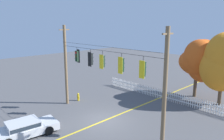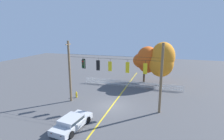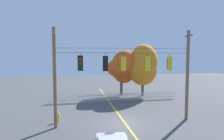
# 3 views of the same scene
# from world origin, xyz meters

# --- Properties ---
(ground) EXTENTS (80.00, 80.00, 0.00)m
(ground) POSITION_xyz_m (0.00, 0.00, 0.00)
(ground) COLOR #4C4C4F
(lane_centerline_stripe) EXTENTS (0.16, 36.00, 0.01)m
(lane_centerline_stripe) POSITION_xyz_m (0.00, 0.00, 0.00)
(lane_centerline_stripe) COLOR gold
(lane_centerline_stripe) RESTS_ON ground
(signal_support_span) EXTENTS (11.46, 1.10, 7.81)m
(signal_support_span) POSITION_xyz_m (0.00, -0.00, 3.98)
(signal_support_span) COLOR brown
(signal_support_span) RESTS_ON ground
(traffic_signal_northbound_primary) EXTENTS (0.43, 0.38, 1.41)m
(traffic_signal_northbound_primary) POSITION_xyz_m (-3.64, 0.01, 5.05)
(traffic_signal_northbound_primary) COLOR black
(traffic_signal_southbound_primary) EXTENTS (0.43, 0.38, 1.46)m
(traffic_signal_southbound_primary) POSITION_xyz_m (-1.67, -0.01, 5.01)
(traffic_signal_southbound_primary) COLOR black
(traffic_signal_northbound_secondary) EXTENTS (0.43, 0.38, 1.45)m
(traffic_signal_northbound_secondary) POSITION_xyz_m (-0.18, -0.01, 4.98)
(traffic_signal_northbound_secondary) COLOR black
(traffic_signal_eastbound_side) EXTENTS (0.43, 0.38, 1.50)m
(traffic_signal_eastbound_side) POSITION_xyz_m (1.89, -0.01, 4.98)
(traffic_signal_eastbound_side) COLOR black
(traffic_signal_westbound_side) EXTENTS (0.43, 0.38, 1.50)m
(traffic_signal_westbound_side) POSITION_xyz_m (3.85, -0.01, 4.97)
(traffic_signal_westbound_side) COLOR black
(white_picket_fence) EXTENTS (15.95, 0.06, 1.06)m
(white_picket_fence) POSITION_xyz_m (0.78, 7.98, 0.53)
(white_picket_fence) COLOR white
(white_picket_fence) RESTS_ON ground
(autumn_maple_near_fence) EXTENTS (4.37, 3.95, 6.36)m
(autumn_maple_near_fence) POSITION_xyz_m (2.69, 11.42, 4.09)
(autumn_maple_near_fence) COLOR brown
(autumn_maple_near_fence) RESTS_ON ground
(autumn_maple_mid) EXTENTS (4.12, 3.76, 7.19)m
(autumn_maple_mid) POSITION_xyz_m (5.36, 10.50, 4.30)
(autumn_maple_mid) COLOR brown
(autumn_maple_mid) RESTS_ON ground
(parked_car) EXTENTS (2.37, 4.67, 1.15)m
(parked_car) POSITION_xyz_m (-2.11, -5.82, 0.61)
(parked_car) COLOR #B7BABF
(parked_car) RESTS_ON ground
(fire_hydrant) EXTENTS (0.38, 0.22, 0.82)m
(fire_hydrant) POSITION_xyz_m (-5.50, 1.28, 0.40)
(fire_hydrant) COLOR gold
(fire_hydrant) RESTS_ON ground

